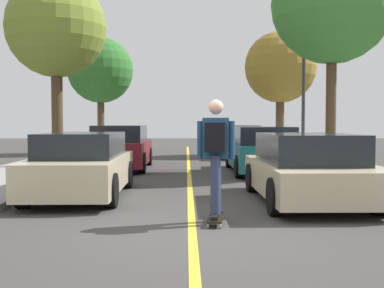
{
  "coord_description": "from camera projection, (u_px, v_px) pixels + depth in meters",
  "views": [
    {
      "loc": [
        -0.08,
        -6.76,
        1.56
      ],
      "look_at": [
        0.11,
        9.57,
        0.82
      ],
      "focal_mm": 44.7,
      "sensor_mm": 36.0,
      "label": 1
    }
  ],
  "objects": [
    {
      "name": "skateboard",
      "position": [
        216.0,
        218.0,
        7.39
      ],
      "size": [
        0.32,
        0.86,
        0.1
      ],
      "color": "black",
      "rests_on": "ground"
    },
    {
      "name": "street_tree_left_nearest",
      "position": [
        56.0,
        28.0,
        15.55
      ],
      "size": [
        3.25,
        3.25,
        6.14
      ],
      "color": "#4C3823",
      "rests_on": "sidewalk_left"
    },
    {
      "name": "skateboarder",
      "position": [
        216.0,
        150.0,
        7.31
      ],
      "size": [
        0.59,
        0.71,
        1.81
      ],
      "color": "black",
      "rests_on": "skateboard"
    },
    {
      "name": "ground",
      "position": [
        192.0,
        231.0,
        6.83
      ],
      "size": [
        80.0,
        80.0,
        0.0
      ],
      "primitive_type": "plane",
      "color": "#3D3A38"
    },
    {
      "name": "parked_car_left_near",
      "position": [
        121.0,
        148.0,
        15.94
      ],
      "size": [
        1.88,
        4.23,
        1.46
      ],
      "color": "maroon",
      "rests_on": "ground"
    },
    {
      "name": "streetlamp",
      "position": [
        304.0,
        71.0,
        16.67
      ],
      "size": [
        0.36,
        0.24,
        5.63
      ],
      "color": "#38383D",
      "rests_on": "sidewalk_right"
    },
    {
      "name": "street_tree_left_near",
      "position": [
        100.0,
        71.0,
        23.59
      ],
      "size": [
        3.23,
        3.23,
        5.61
      ],
      "color": "#4C3823",
      "rests_on": "sidewalk_left"
    },
    {
      "name": "parked_car_right_far",
      "position": [
        239.0,
        142.0,
        21.38
      ],
      "size": [
        1.89,
        4.26,
        1.43
      ],
      "color": "white",
      "rests_on": "ground"
    },
    {
      "name": "center_line",
      "position": [
        190.0,
        191.0,
        10.82
      ],
      "size": [
        0.12,
        39.2,
        0.01
      ],
      "primitive_type": "cube",
      "color": "gold",
      "rests_on": "ground"
    },
    {
      "name": "parked_car_right_near",
      "position": [
        262.0,
        150.0,
        14.82
      ],
      "size": [
        2.0,
        4.49,
        1.43
      ],
      "color": "#196066",
      "rests_on": "ground"
    },
    {
      "name": "parked_car_right_nearest",
      "position": [
        307.0,
        169.0,
        9.32
      ],
      "size": [
        1.98,
        4.13,
        1.34
      ],
      "color": "#BCAD89",
      "rests_on": "ground"
    },
    {
      "name": "parked_car_left_nearest",
      "position": [
        82.0,
        165.0,
        10.02
      ],
      "size": [
        1.84,
        4.07,
        1.34
      ],
      "color": "#BCAD89",
      "rests_on": "ground"
    },
    {
      "name": "street_tree_right_near",
      "position": [
        280.0,
        68.0,
        22.36
      ],
      "size": [
        3.35,
        3.35,
        5.69
      ],
      "color": "#4C3823",
      "rests_on": "sidewalk_right"
    },
    {
      "name": "street_tree_right_nearest",
      "position": [
        332.0,
        3.0,
        14.4
      ],
      "size": [
        3.68,
        3.68,
        6.88
      ],
      "color": "#4C3823",
      "rests_on": "sidewalk_right"
    }
  ]
}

